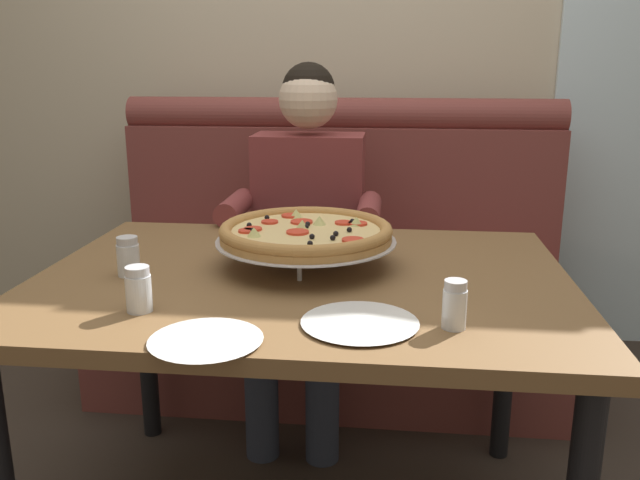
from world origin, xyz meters
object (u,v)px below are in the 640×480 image
(shaker_pepper_flakes, at_px, (128,259))
(patio_chair, at_px, (631,209))
(pizza, at_px, (307,233))
(shaker_oregano, at_px, (454,308))
(booth_bench, at_px, (335,284))
(dining_table, at_px, (303,304))
(plate_near_left, at_px, (206,337))
(diner_main, at_px, (306,224))
(shaker_parmesan, at_px, (139,292))
(plate_near_right, at_px, (360,320))

(shaker_pepper_flakes, bearing_deg, patio_chair, 46.91)
(pizza, relative_size, shaker_pepper_flakes, 4.72)
(pizza, xyz_separation_m, shaker_oregano, (0.35, -0.39, -0.05))
(shaker_oregano, relative_size, patio_chair, 0.12)
(pizza, bearing_deg, shaker_oregano, -47.98)
(booth_bench, relative_size, pizza, 3.89)
(booth_bench, xyz_separation_m, dining_table, (0.00, -0.97, 0.27))
(dining_table, xyz_separation_m, pizza, (0.00, 0.07, 0.17))
(shaker_pepper_flakes, distance_m, plate_near_left, 0.49)
(shaker_pepper_flakes, bearing_deg, plate_near_left, -51.23)
(diner_main, bearing_deg, shaker_oregano, -66.72)
(dining_table, xyz_separation_m, shaker_oregano, (0.35, -0.31, 0.12))
(booth_bench, xyz_separation_m, plate_near_left, (-0.13, -1.41, 0.36))
(patio_chair, bearing_deg, dining_table, -126.65)
(shaker_oregano, xyz_separation_m, plate_near_left, (-0.48, -0.12, -0.03))
(patio_chair, bearing_deg, shaker_oregano, -116.07)
(dining_table, relative_size, shaker_parmesan, 13.38)
(booth_bench, bearing_deg, shaker_pepper_flakes, -112.88)
(shaker_pepper_flakes, bearing_deg, shaker_parmesan, -63.31)
(diner_main, distance_m, shaker_oregano, 1.11)
(booth_bench, xyz_separation_m, pizza, (0.00, -0.89, 0.44))
(diner_main, bearing_deg, shaker_parmesan, -102.93)
(booth_bench, distance_m, shaker_oregano, 1.39)
(dining_table, xyz_separation_m, patio_chair, (1.48, 1.98, -0.15))
(booth_bench, xyz_separation_m, shaker_pepper_flakes, (-0.43, -1.02, 0.40))
(booth_bench, relative_size, dining_table, 1.37)
(shaker_parmesan, distance_m, shaker_pepper_flakes, 0.26)
(shaker_parmesan, xyz_separation_m, plate_near_left, (0.19, -0.14, -0.03))
(booth_bench, distance_m, plate_near_left, 1.46)
(diner_main, relative_size, shaker_pepper_flakes, 12.74)
(shaker_pepper_flakes, relative_size, plate_near_right, 0.41)
(patio_chair, bearing_deg, diner_main, -140.60)
(shaker_parmesan, xyz_separation_m, shaker_pepper_flakes, (-0.12, 0.24, -0.00))
(diner_main, bearing_deg, dining_table, -83.09)
(shaker_oregano, bearing_deg, shaker_parmesan, 178.24)
(shaker_parmesan, height_order, shaker_pepper_flakes, same)
(diner_main, relative_size, shaker_oregano, 12.62)
(booth_bench, bearing_deg, patio_chair, 34.53)
(shaker_parmesan, relative_size, shaker_pepper_flakes, 1.00)
(shaker_parmesan, distance_m, shaker_oregano, 0.67)
(dining_table, relative_size, shaker_pepper_flakes, 13.40)
(plate_near_right, bearing_deg, dining_table, 117.15)
(shaker_parmesan, bearing_deg, plate_near_left, -37.65)
(shaker_parmesan, xyz_separation_m, patio_chair, (1.79, 2.28, -0.27))
(shaker_parmesan, distance_m, plate_near_left, 0.24)
(shaker_parmesan, relative_size, plate_near_right, 0.41)
(diner_main, bearing_deg, patio_chair, 39.40)
(pizza, height_order, plate_near_right, pizza)
(shaker_pepper_flakes, xyz_separation_m, plate_near_right, (0.60, -0.26, -0.03))
(shaker_parmesan, distance_m, plate_near_right, 0.48)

